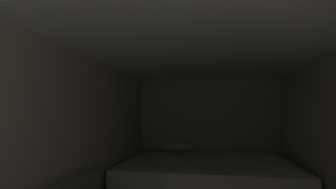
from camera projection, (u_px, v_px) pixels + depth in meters
wall_back at (208, 136)px, 4.64m from camera, size 2.55×0.05×1.99m
wall_left at (70, 157)px, 2.44m from camera, size 0.05×4.85×1.99m
ceiling_slab at (204, 43)px, 2.30m from camera, size 2.55×4.85×0.05m
bed at (208, 187)px, 3.65m from camera, size 2.33×1.79×0.89m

